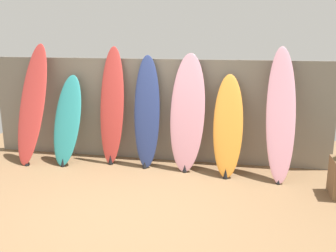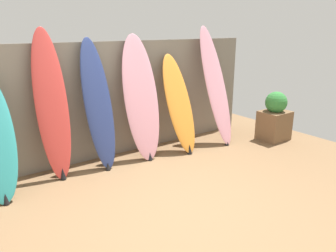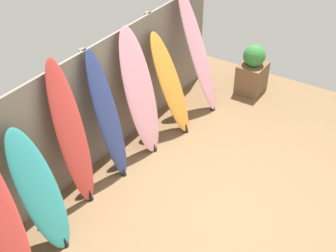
% 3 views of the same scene
% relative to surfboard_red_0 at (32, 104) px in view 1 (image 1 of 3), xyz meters
% --- Properties ---
extents(ground, '(7.68, 7.68, 0.00)m').
position_rel_surfboard_red_0_xyz_m(ground, '(2.07, -1.53, -1.02)').
color(ground, brown).
extents(fence_back, '(6.08, 0.11, 1.80)m').
position_rel_surfboard_red_0_xyz_m(fence_back, '(2.07, 0.47, -0.12)').
color(fence_back, gray).
rests_on(fence_back, ground).
extents(surfboard_red_0, '(0.59, 0.85, 2.06)m').
position_rel_surfboard_red_0_xyz_m(surfboard_red_0, '(0.00, 0.00, 0.00)').
color(surfboard_red_0, '#D13D38').
rests_on(surfboard_red_0, ground).
extents(surfboard_teal_1, '(0.52, 0.68, 1.52)m').
position_rel_surfboard_red_0_xyz_m(surfboard_teal_1, '(0.63, 0.02, -0.27)').
color(surfboard_teal_1, teal).
rests_on(surfboard_teal_1, ground).
extents(surfboard_red_2, '(0.44, 0.45, 2.02)m').
position_rel_surfboard_red_0_xyz_m(surfboard_red_2, '(1.39, 0.19, -0.03)').
color(surfboard_red_2, '#D13D38').
rests_on(surfboard_red_2, ground).
extents(surfboard_navy_3, '(0.49, 0.54, 1.88)m').
position_rel_surfboard_red_0_xyz_m(surfboard_navy_3, '(2.03, 0.14, -0.09)').
color(surfboard_navy_3, navy).
rests_on(surfboard_navy_3, ground).
extents(surfboard_pink_4, '(0.59, 0.56, 1.92)m').
position_rel_surfboard_red_0_xyz_m(surfboard_pink_4, '(2.72, 0.11, -0.07)').
color(surfboard_pink_4, pink).
rests_on(surfboard_pink_4, ground).
extents(surfboard_orange_5, '(0.49, 0.72, 1.60)m').
position_rel_surfboard_red_0_xyz_m(surfboard_orange_5, '(3.40, 0.03, -0.23)').
color(surfboard_orange_5, orange).
rests_on(surfboard_orange_5, ground).
extents(surfboard_pink_6, '(0.47, 0.81, 2.04)m').
position_rel_surfboard_red_0_xyz_m(surfboard_pink_6, '(4.19, 0.01, -0.01)').
color(surfboard_pink_6, pink).
rests_on(surfboard_pink_6, ground).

